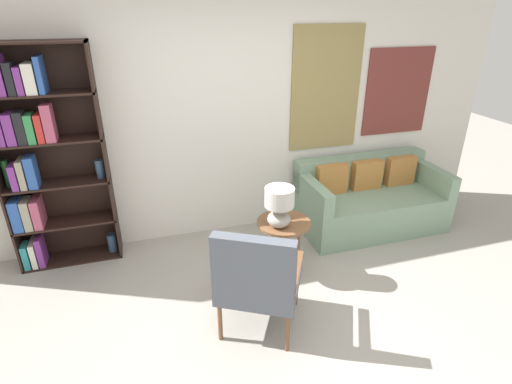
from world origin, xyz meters
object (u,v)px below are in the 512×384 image
(bookshelf, at_px, (38,156))
(couch, at_px, (369,200))
(side_table, at_px, (283,227))
(armchair, at_px, (257,277))
(table_lamp, at_px, (279,205))

(bookshelf, distance_m, couch, 3.48)
(side_table, bearing_deg, couch, 24.04)
(side_table, bearing_deg, armchair, -124.04)
(couch, height_order, table_lamp, table_lamp)
(side_table, distance_m, table_lamp, 0.29)
(bookshelf, relative_size, armchair, 2.24)
(armchair, relative_size, table_lamp, 2.48)
(armchair, height_order, couch, armchair)
(armchair, xyz_separation_m, side_table, (0.48, 0.71, -0.05))
(bookshelf, distance_m, armchair, 2.30)
(couch, bearing_deg, bookshelf, 175.76)
(armchair, height_order, side_table, armchair)
(armchair, distance_m, couch, 2.19)
(table_lamp, bearing_deg, side_table, 41.97)
(armchair, height_order, table_lamp, armchair)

